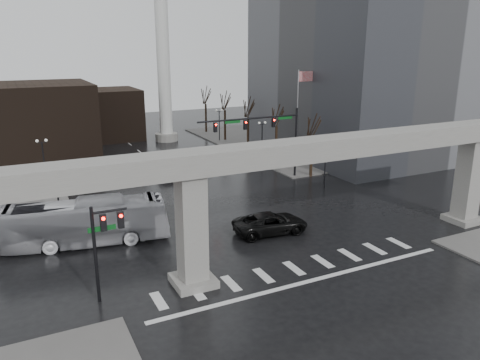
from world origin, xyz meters
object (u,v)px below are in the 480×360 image
(signal_mast_arm, at_px, (267,130))
(city_bus, at_px, (84,222))
(pickup_truck, at_px, (271,223))
(far_car, at_px, (164,173))

(signal_mast_arm, xyz_separation_m, city_bus, (-21.14, -9.16, -4.07))
(pickup_truck, xyz_separation_m, city_bus, (-13.85, 4.44, 0.91))
(pickup_truck, bearing_deg, city_bus, 77.68)
(city_bus, bearing_deg, signal_mast_arm, -56.39)
(pickup_truck, relative_size, far_car, 1.62)
(pickup_truck, relative_size, city_bus, 0.48)
(city_bus, bearing_deg, far_car, -26.01)
(pickup_truck, distance_m, far_car, 19.76)
(signal_mast_arm, relative_size, pickup_truck, 1.98)
(signal_mast_arm, distance_m, far_car, 12.81)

